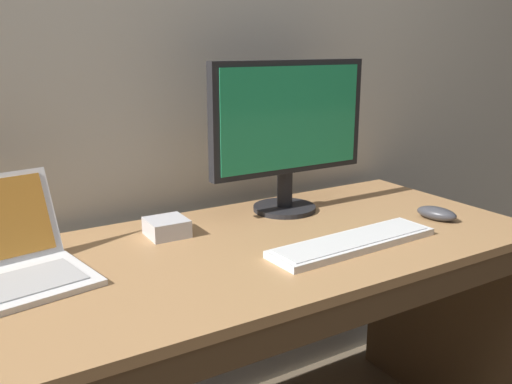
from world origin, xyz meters
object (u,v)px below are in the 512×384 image
laptop_white (3,267)px  computer_mouse (437,213)px  external_drive_box (167,227)px  external_monitor (289,128)px  wired_keyboard (353,242)px

laptop_white → computer_mouse: bearing=-9.1°
external_drive_box → laptop_white: bearing=-166.3°
computer_mouse → laptop_white: bearing=154.6°
external_monitor → wired_keyboard: size_ratio=1.07×
laptop_white → computer_mouse: (1.16, -0.19, -0.02)m
external_drive_box → wired_keyboard: bearing=-40.6°
wired_keyboard → external_monitor: bearing=85.7°
external_monitor → computer_mouse: 0.51m
wired_keyboard → computer_mouse: bearing=6.1°
external_monitor → external_drive_box: 0.47m
wired_keyboard → computer_mouse: size_ratio=4.03×
wired_keyboard → computer_mouse: computer_mouse is taller
laptop_white → wired_keyboard: laptop_white is taller
computer_mouse → external_drive_box: size_ratio=1.15×
wired_keyboard → external_drive_box: 0.50m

